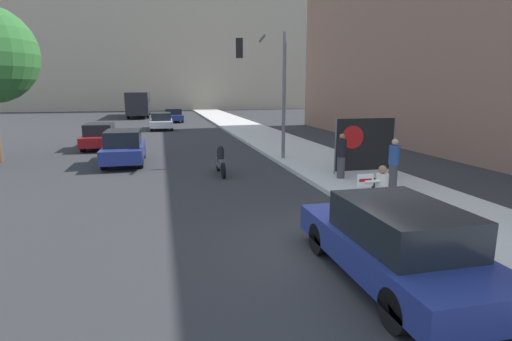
{
  "coord_description": "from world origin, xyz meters",
  "views": [
    {
      "loc": [
        -3.6,
        -7.31,
        3.32
      ],
      "look_at": [
        -0.97,
        3.77,
        1.01
      ],
      "focal_mm": 28.0,
      "sensor_mm": 36.0,
      "label": 1
    }
  ],
  "objects_px": {
    "car_on_road_midblock": "(100,136)",
    "city_bus_on_road": "(139,103)",
    "traffic_light_pole": "(268,76)",
    "car_on_road_far_lane": "(173,115)",
    "protest_banner": "(365,144)",
    "pedestrian_behind": "(341,156)",
    "jogger_on_sidewalk": "(394,163)",
    "car_on_road_distant": "(161,121)",
    "seated_protester": "(383,187)",
    "car_on_road_nearest": "(124,147)",
    "parked_car_curbside": "(396,243)",
    "motorcycle_on_road": "(221,162)"
  },
  "relations": [
    {
      "from": "protest_banner",
      "to": "parked_car_curbside",
      "type": "height_order",
      "value": "protest_banner"
    },
    {
      "from": "protest_banner",
      "to": "traffic_light_pole",
      "type": "height_order",
      "value": "traffic_light_pole"
    },
    {
      "from": "traffic_light_pole",
      "to": "car_on_road_far_lane",
      "type": "xyz_separation_m",
      "value": [
        -3.45,
        25.15,
        -3.22
      ]
    },
    {
      "from": "car_on_road_midblock",
      "to": "motorcycle_on_road",
      "type": "distance_m",
      "value": 10.51
    },
    {
      "from": "car_on_road_nearest",
      "to": "motorcycle_on_road",
      "type": "relative_size",
      "value": 2.11
    },
    {
      "from": "traffic_light_pole",
      "to": "car_on_road_nearest",
      "type": "xyz_separation_m",
      "value": [
        -6.45,
        1.03,
        -3.17
      ]
    },
    {
      "from": "protest_banner",
      "to": "car_on_road_midblock",
      "type": "xyz_separation_m",
      "value": [
        -10.98,
        10.52,
        -0.55
      ]
    },
    {
      "from": "seated_protester",
      "to": "car_on_road_nearest",
      "type": "relative_size",
      "value": 0.28
    },
    {
      "from": "protest_banner",
      "to": "traffic_light_pole",
      "type": "distance_m",
      "value": 5.58
    },
    {
      "from": "jogger_on_sidewalk",
      "to": "car_on_road_midblock",
      "type": "xyz_separation_m",
      "value": [
        -10.68,
        13.01,
        -0.27
      ]
    },
    {
      "from": "pedestrian_behind",
      "to": "car_on_road_distant",
      "type": "relative_size",
      "value": 0.35
    },
    {
      "from": "city_bus_on_road",
      "to": "parked_car_curbside",
      "type": "bearing_deg",
      "value": -82.16
    },
    {
      "from": "car_on_road_midblock",
      "to": "city_bus_on_road",
      "type": "distance_m",
      "value": 27.98
    },
    {
      "from": "seated_protester",
      "to": "car_on_road_nearest",
      "type": "xyz_separation_m",
      "value": [
        -7.28,
        9.68,
        -0.05
      ]
    },
    {
      "from": "pedestrian_behind",
      "to": "car_on_road_far_lane",
      "type": "xyz_separation_m",
      "value": [
        -4.95,
        29.86,
        -0.28
      ]
    },
    {
      "from": "jogger_on_sidewalk",
      "to": "traffic_light_pole",
      "type": "bearing_deg",
      "value": -54.55
    },
    {
      "from": "seated_protester",
      "to": "car_on_road_nearest",
      "type": "bearing_deg",
      "value": 112.15
    },
    {
      "from": "pedestrian_behind",
      "to": "car_on_road_distant",
      "type": "height_order",
      "value": "pedestrian_behind"
    },
    {
      "from": "seated_protester",
      "to": "parked_car_curbside",
      "type": "xyz_separation_m",
      "value": [
        -1.74,
        -3.36,
        -0.09
      ]
    },
    {
      "from": "seated_protester",
      "to": "jogger_on_sidewalk",
      "type": "bearing_deg",
      "value": 37.46
    },
    {
      "from": "protest_banner",
      "to": "city_bus_on_road",
      "type": "bearing_deg",
      "value": 104.68
    },
    {
      "from": "parked_car_curbside",
      "to": "pedestrian_behind",
      "type": "bearing_deg",
      "value": 71.69
    },
    {
      "from": "parked_car_curbside",
      "to": "car_on_road_far_lane",
      "type": "relative_size",
      "value": 0.94
    },
    {
      "from": "pedestrian_behind",
      "to": "protest_banner",
      "type": "relative_size",
      "value": 0.64
    },
    {
      "from": "car_on_road_distant",
      "to": "seated_protester",
      "type": "bearing_deg",
      "value": -77.85
    },
    {
      "from": "jogger_on_sidewalk",
      "to": "parked_car_curbside",
      "type": "height_order",
      "value": "jogger_on_sidewalk"
    },
    {
      "from": "seated_protester",
      "to": "jogger_on_sidewalk",
      "type": "distance_m",
      "value": 2.7
    },
    {
      "from": "protest_banner",
      "to": "car_on_road_nearest",
      "type": "distance_m",
      "value": 10.54
    },
    {
      "from": "parked_car_curbside",
      "to": "city_bus_on_road",
      "type": "xyz_separation_m",
      "value": [
        -6.4,
        46.45,
        1.02
      ]
    },
    {
      "from": "traffic_light_pole",
      "to": "car_on_road_far_lane",
      "type": "distance_m",
      "value": 25.59
    },
    {
      "from": "seated_protester",
      "to": "car_on_road_midblock",
      "type": "xyz_separation_m",
      "value": [
        -9.03,
        15.13,
        -0.1
      ]
    },
    {
      "from": "car_on_road_nearest",
      "to": "car_on_road_midblock",
      "type": "bearing_deg",
      "value": 107.83
    },
    {
      "from": "parked_car_curbside",
      "to": "car_on_road_midblock",
      "type": "distance_m",
      "value": 19.88
    },
    {
      "from": "pedestrian_behind",
      "to": "car_on_road_far_lane",
      "type": "distance_m",
      "value": 30.27
    },
    {
      "from": "traffic_light_pole",
      "to": "parked_car_curbside",
      "type": "xyz_separation_m",
      "value": [
        -0.91,
        -12.02,
        -3.21
      ]
    },
    {
      "from": "jogger_on_sidewalk",
      "to": "car_on_road_distant",
      "type": "relative_size",
      "value": 0.35
    },
    {
      "from": "car_on_road_midblock",
      "to": "jogger_on_sidewalk",
      "type": "bearing_deg",
      "value": -50.61
    },
    {
      "from": "car_on_road_midblock",
      "to": "motorcycle_on_road",
      "type": "xyz_separation_m",
      "value": [
        5.66,
        -8.86,
        -0.19
      ]
    },
    {
      "from": "seated_protester",
      "to": "car_on_road_midblock",
      "type": "bearing_deg",
      "value": 106.05
    },
    {
      "from": "pedestrian_behind",
      "to": "car_on_road_nearest",
      "type": "relative_size",
      "value": 0.38
    },
    {
      "from": "car_on_road_nearest",
      "to": "parked_car_curbside",
      "type": "bearing_deg",
      "value": -66.99
    },
    {
      "from": "traffic_light_pole",
      "to": "parked_car_curbside",
      "type": "distance_m",
      "value": 12.47
    },
    {
      "from": "pedestrian_behind",
      "to": "car_on_road_far_lane",
      "type": "relative_size",
      "value": 0.34
    },
    {
      "from": "motorcycle_on_road",
      "to": "jogger_on_sidewalk",
      "type": "bearing_deg",
      "value": -39.58
    },
    {
      "from": "car_on_road_distant",
      "to": "city_bus_on_road",
      "type": "bearing_deg",
      "value": 98.49
    },
    {
      "from": "parked_car_curbside",
      "to": "city_bus_on_road",
      "type": "distance_m",
      "value": 46.89
    },
    {
      "from": "car_on_road_distant",
      "to": "traffic_light_pole",
      "type": "bearing_deg",
      "value": -74.58
    },
    {
      "from": "protest_banner",
      "to": "car_on_road_distant",
      "type": "distance_m",
      "value": 22.45
    },
    {
      "from": "car_on_road_distant",
      "to": "motorcycle_on_road",
      "type": "relative_size",
      "value": 2.24
    },
    {
      "from": "pedestrian_behind",
      "to": "car_on_road_far_lane",
      "type": "bearing_deg",
      "value": -55.39
    }
  ]
}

